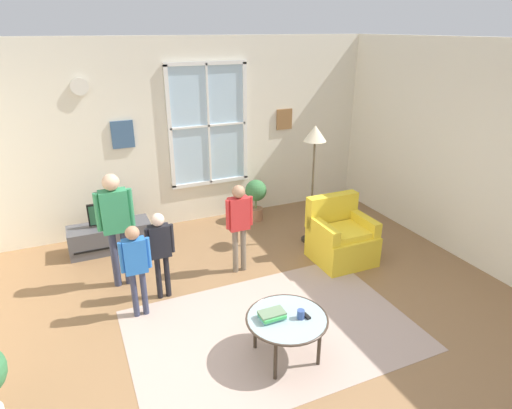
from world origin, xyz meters
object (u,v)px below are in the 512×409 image
at_px(remote_near_books, 305,315).
at_px(person_red_shirt, 239,219).
at_px(cup, 301,314).
at_px(potted_plant_by_window, 256,195).
at_px(coffee_table, 287,320).
at_px(television, 107,213).
at_px(book_stack, 272,315).
at_px(person_black_shirt, 160,246).
at_px(person_green_shirt, 115,218).
at_px(tv_stand, 110,237).
at_px(floor_lamp, 315,146).
at_px(person_blue_shirt, 136,261).
at_px(armchair, 341,238).

relative_size(remote_near_books, person_red_shirt, 0.12).
relative_size(cup, person_red_shirt, 0.08).
xyz_separation_m(remote_near_books, potted_plant_by_window, (0.89, 3.17, -0.03)).
bearing_deg(coffee_table, television, 113.37).
bearing_deg(potted_plant_by_window, book_stack, -111.18).
height_order(person_black_shirt, potted_plant_by_window, person_black_shirt).
bearing_deg(person_green_shirt, television, 91.62).
xyz_separation_m(tv_stand, remote_near_books, (1.47, -3.05, 0.27)).
distance_m(book_stack, potted_plant_by_window, 3.30).
relative_size(coffee_table, floor_lamp, 0.45).
relative_size(television, book_stack, 2.08).
relative_size(coffee_table, remote_near_books, 5.66).
height_order(tv_stand, coffee_table, coffee_table).
bearing_deg(person_blue_shirt, remote_near_books, -43.63).
relative_size(television, potted_plant_by_window, 0.73).
distance_m(television, armchair, 3.29).
xyz_separation_m(book_stack, cup, (0.25, -0.11, 0.01)).
bearing_deg(potted_plant_by_window, person_black_shirt, -139.71).
bearing_deg(person_black_shirt, television, 106.17).
height_order(armchair, person_blue_shirt, person_blue_shirt).
xyz_separation_m(remote_near_books, floor_lamp, (1.32, 2.13, 1.01)).
xyz_separation_m(book_stack, person_red_shirt, (0.33, 1.65, 0.26)).
bearing_deg(tv_stand, television, -90.00).
xyz_separation_m(remote_near_books, person_black_shirt, (-1.03, 1.54, 0.22)).
bearing_deg(armchair, person_black_shirt, 178.22).
bearing_deg(television, person_red_shirt, -41.21).
height_order(armchair, book_stack, armchair).
xyz_separation_m(armchair, person_red_shirt, (-1.38, 0.28, 0.43)).
xyz_separation_m(person_blue_shirt, person_red_shirt, (1.37, 0.45, 0.07)).
height_order(cup, floor_lamp, floor_lamp).
xyz_separation_m(person_black_shirt, floor_lamp, (2.35, 0.59, 0.79)).
bearing_deg(potted_plant_by_window, cup, -106.49).
bearing_deg(book_stack, television, 111.49).
distance_m(cup, person_green_shirt, 2.50).
bearing_deg(person_blue_shirt, television, 93.86).
xyz_separation_m(person_blue_shirt, floor_lamp, (2.67, 0.84, 0.79)).
height_order(book_stack, potted_plant_by_window, potted_plant_by_window).
distance_m(cup, floor_lamp, 2.73).
relative_size(television, person_blue_shirt, 0.47).
height_order(tv_stand, potted_plant_by_window, potted_plant_by_window).
height_order(person_green_shirt, person_black_shirt, person_green_shirt).
distance_m(coffee_table, floor_lamp, 2.77).
relative_size(tv_stand, person_black_shirt, 1.04).
xyz_separation_m(book_stack, person_green_shirt, (-1.13, 1.93, 0.42)).
bearing_deg(tv_stand, coffee_table, -66.65).
height_order(remote_near_books, potted_plant_by_window, potted_plant_by_window).
bearing_deg(coffee_table, armchair, 42.07).
bearing_deg(coffee_table, cup, -26.57).
height_order(television, cup, television).
distance_m(tv_stand, cup, 3.38).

